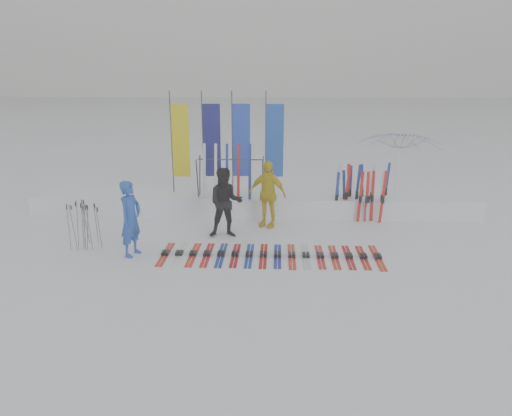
{
  "coord_description": "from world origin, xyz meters",
  "views": [
    {
      "loc": [
        0.74,
        -10.81,
        4.62
      ],
      "look_at": [
        0.2,
        1.6,
        1.0
      ],
      "focal_mm": 35.0,
      "sensor_mm": 36.0,
      "label": 1
    }
  ],
  "objects_px": {
    "person_blue": "(131,219)",
    "tent_canopy": "(398,170)",
    "ski_rack": "(231,172)",
    "ski_row": "(270,255)",
    "person_yellow": "(267,194)",
    "person_black": "(226,203)"
  },
  "relations": [
    {
      "from": "ski_row",
      "to": "person_black",
      "type": "bearing_deg",
      "value": 131.09
    },
    {
      "from": "person_yellow",
      "to": "ski_rack",
      "type": "distance_m",
      "value": 1.61
    },
    {
      "from": "person_blue",
      "to": "person_black",
      "type": "distance_m",
      "value": 2.64
    },
    {
      "from": "tent_canopy",
      "to": "ski_rack",
      "type": "height_order",
      "value": "tent_canopy"
    },
    {
      "from": "person_black",
      "to": "ski_rack",
      "type": "relative_size",
      "value": 0.95
    },
    {
      "from": "person_blue",
      "to": "tent_canopy",
      "type": "height_order",
      "value": "tent_canopy"
    },
    {
      "from": "ski_rack",
      "to": "tent_canopy",
      "type": "bearing_deg",
      "value": 10.37
    },
    {
      "from": "tent_canopy",
      "to": "ski_rack",
      "type": "distance_m",
      "value": 5.41
    },
    {
      "from": "person_black",
      "to": "person_yellow",
      "type": "relative_size",
      "value": 0.99
    },
    {
      "from": "person_blue",
      "to": "person_yellow",
      "type": "distance_m",
      "value": 4.11
    },
    {
      "from": "person_yellow",
      "to": "tent_canopy",
      "type": "xyz_separation_m",
      "value": [
        4.17,
        2.02,
        0.32
      ]
    },
    {
      "from": "ski_rack",
      "to": "ski_row",
      "type": "bearing_deg",
      "value": -69.44
    },
    {
      "from": "tent_canopy",
      "to": "ski_row",
      "type": "xyz_separation_m",
      "value": [
        -4.03,
        -4.42,
        -1.26
      ]
    },
    {
      "from": "person_yellow",
      "to": "ski_row",
      "type": "height_order",
      "value": "person_yellow"
    },
    {
      "from": "person_black",
      "to": "ski_row",
      "type": "xyz_separation_m",
      "value": [
        1.25,
        -1.43,
        -0.93
      ]
    },
    {
      "from": "person_blue",
      "to": "ski_rack",
      "type": "distance_m",
      "value": 4.12
    },
    {
      "from": "ski_row",
      "to": "ski_rack",
      "type": "bearing_deg",
      "value": 110.56
    },
    {
      "from": "ski_row",
      "to": "ski_rack",
      "type": "height_order",
      "value": "ski_rack"
    },
    {
      "from": "person_black",
      "to": "ski_row",
      "type": "height_order",
      "value": "person_black"
    },
    {
      "from": "person_black",
      "to": "person_yellow",
      "type": "xyz_separation_m",
      "value": [
        1.11,
        0.97,
        0.01
      ]
    },
    {
      "from": "tent_canopy",
      "to": "person_yellow",
      "type": "bearing_deg",
      "value": -154.18
    },
    {
      "from": "person_blue",
      "to": "person_black",
      "type": "height_order",
      "value": "person_black"
    }
  ]
}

